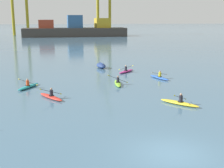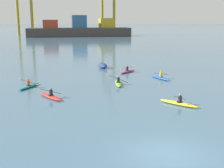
{
  "view_description": "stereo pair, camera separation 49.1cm",
  "coord_description": "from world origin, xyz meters",
  "views": [
    {
      "loc": [
        -5.82,
        -12.96,
        6.73
      ],
      "look_at": [
        -0.2,
        14.15,
        0.6
      ],
      "focal_mm": 47.13,
      "sensor_mm": 36.0,
      "label": 1
    },
    {
      "loc": [
        -5.33,
        -13.05,
        6.73
      ],
      "look_at": [
        -0.2,
        14.15,
        0.6
      ],
      "focal_mm": 47.13,
      "sensor_mm": 36.0,
      "label": 2
    }
  ],
  "objects": [
    {
      "name": "kayak_magenta",
      "position": [
        3.55,
        23.26,
        0.17
      ],
      "size": [
        2.81,
        2.85,
        1.03
      ],
      "color": "#C13384",
      "rests_on": "ground"
    },
    {
      "name": "kayak_yellow",
      "position": [
        4.11,
        8.18,
        0.17
      ],
      "size": [
        2.56,
        3.05,
        1.04
      ],
      "color": "yellow",
      "rests_on": "ground"
    },
    {
      "name": "container_barge",
      "position": [
        3.86,
        104.96,
        2.61
      ],
      "size": [
        39.88,
        10.44,
        8.21
      ],
      "color": "#38332D",
      "rests_on": "ground"
    },
    {
      "name": "capsized_dinghy",
      "position": [
        0.94,
        27.27,
        0.35
      ],
      "size": [
        1.41,
        2.72,
        0.76
      ],
      "color": "navy",
      "rests_on": "ground"
    },
    {
      "name": "ground_plane",
      "position": [
        0.0,
        0.0,
        0.0
      ],
      "size": [
        800.0,
        800.0,
        0.0
      ],
      "primitive_type": "plane",
      "color": "#476B84"
    },
    {
      "name": "kayak_red",
      "position": [
        -6.01,
        12.23,
        0.17
      ],
      "size": [
        2.26,
        3.23,
        1.06
      ],
      "color": "red",
      "rests_on": "ground"
    },
    {
      "name": "kayak_teal",
      "position": [
        -8.21,
        16.73,
        0.17
      ],
      "size": [
        2.21,
        3.25,
        0.95
      ],
      "color": "teal",
      "rests_on": "ground"
    },
    {
      "name": "kayak_blue",
      "position": [
        6.27,
        18.47,
        0.17
      ],
      "size": [
        2.18,
        3.43,
        0.95
      ],
      "color": "#2856B2",
      "rests_on": "ground"
    },
    {
      "name": "kayak_lime",
      "position": [
        0.9,
        16.46,
        0.17
      ],
      "size": [
        2.14,
        3.45,
        1.08
      ],
      "color": "#7ABC2D",
      "rests_on": "ground"
    }
  ]
}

